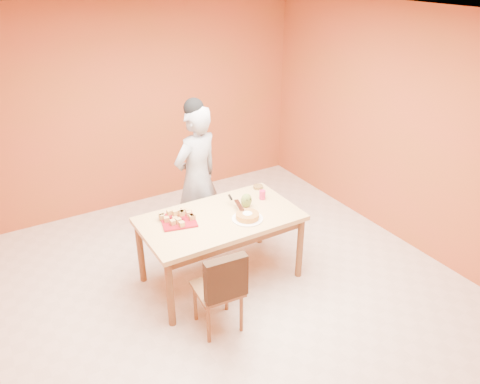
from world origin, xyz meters
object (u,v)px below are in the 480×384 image
pastry_platter (178,221)px  sponge_cake (247,216)px  red_dinner_plate (179,216)px  magenta_glass (262,195)px  dining_table (220,225)px  checker_tin (258,187)px  person (197,178)px  dining_chair (218,287)px  egg_ornament (246,200)px

pastry_platter → sponge_cake: sponge_cake is taller
red_dinner_plate → magenta_glass: (0.94, -0.10, 0.04)m
dining_table → magenta_glass: magenta_glass is taller
checker_tin → person: bearing=143.0°
dining_chair → checker_tin: (1.05, 0.99, 0.32)m
dining_chair → sponge_cake: (0.58, 0.46, 0.34)m
dining_table → sponge_cake: 0.31m
dining_table → egg_ornament: (0.34, 0.04, 0.17)m
person → magenta_glass: size_ratio=17.41×
person → sponge_cake: 0.96m
person → magenta_glass: bearing=107.1°
dining_table → person: size_ratio=0.94×
checker_tin → egg_ornament: bearing=-138.2°
sponge_cake → egg_ornament: bearing=61.2°
pastry_platter → magenta_glass: magenta_glass is taller
dining_table → magenta_glass: bearing=10.7°
dining_table → egg_ornament: 0.38m
red_dinner_plate → person: bearing=49.2°
sponge_cake → checker_tin: bearing=48.8°
egg_ornament → magenta_glass: 0.25m
red_dinner_plate → checker_tin: checker_tin is taller
pastry_platter → egg_ornament: (0.74, -0.09, 0.07)m
sponge_cake → egg_ornament: egg_ornament is taller
person → pastry_platter: size_ratio=5.12×
red_dinner_plate → sponge_cake: bearing=-34.8°
person → sponge_cake: (0.09, -0.96, -0.05)m
magenta_glass → checker_tin: magenta_glass is taller
dining_chair → sponge_cake: 0.82m
red_dinner_plate → sponge_cake: (0.57, -0.40, 0.03)m
dining_chair → pastry_platter: size_ratio=2.63×
dining_table → dining_chair: bearing=-120.1°
red_dinner_plate → magenta_glass: size_ratio=2.22×
sponge_cake → magenta_glass: 0.47m
dining_table → dining_chair: 0.77m
dining_chair → magenta_glass: bearing=42.7°
sponge_cake → egg_ornament: 0.26m
red_dinner_plate → egg_ornament: (0.70, -0.17, 0.07)m
dining_table → red_dinner_plate: bearing=149.3°
magenta_glass → sponge_cake: bearing=-141.5°
dining_chair → red_dinner_plate: 0.91m
egg_ornament → checker_tin: 0.46m
pastry_platter → egg_ornament: size_ratio=2.17×
dining_table → checker_tin: checker_tin is taller
red_dinner_plate → sponge_cake: 0.70m
magenta_glass → red_dinner_plate: bearing=173.7°
pastry_platter → sponge_cake: 0.69m
magenta_glass → checker_tin: 0.26m
person → egg_ornament: size_ratio=11.12×
sponge_cake → dining_chair: bearing=-141.9°
sponge_cake → magenta_glass: bearing=38.5°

